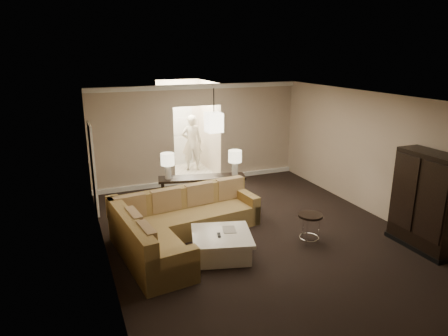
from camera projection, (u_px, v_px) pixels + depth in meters
name	position (u px, v px, depth m)	size (l,w,h in m)	color
ground	(261.00, 238.00, 8.14)	(8.00, 8.00, 0.00)	black
wall_back	(198.00, 134.00, 11.30)	(6.00, 0.04, 2.80)	#BCA78E
wall_front	(440.00, 276.00, 4.19)	(6.00, 0.04, 2.80)	#BCA78E
wall_left	(104.00, 193.00, 6.66)	(0.04, 8.00, 2.80)	#BCA78E
wall_right	(384.00, 158.00, 8.83)	(0.04, 8.00, 2.80)	#BCA78E
ceiling	(265.00, 100.00, 7.35)	(6.00, 8.00, 0.02)	white
crown_molding	(198.00, 87.00, 10.88)	(6.00, 0.10, 0.12)	white
baseboard	(199.00, 180.00, 11.64)	(6.00, 0.10, 0.12)	white
side_door	(93.00, 168.00, 9.26)	(0.05, 0.90, 2.10)	silver
foyer	(184.00, 129.00, 12.52)	(1.44, 2.02, 2.80)	silver
sectional_sofa	(177.00, 225.00, 7.89)	(3.17, 2.70, 0.92)	brown
coffee_table	(222.00, 244.00, 7.41)	(1.33, 1.33, 0.45)	silver
console_table	(202.00, 189.00, 9.58)	(2.11, 0.90, 0.80)	black
armoire	(426.00, 203.00, 7.53)	(0.56, 1.32, 1.89)	black
drink_table	(310.00, 222.00, 7.84)	(0.48, 0.48, 0.60)	black
table_lamp_left	(168.00, 162.00, 9.24)	(0.32, 0.32, 0.61)	silver
table_lamp_right	(235.00, 159.00, 9.50)	(0.32, 0.32, 0.61)	silver
pendant_light	(214.00, 122.00, 9.99)	(0.38, 0.38, 1.09)	black
person	(192.00, 140.00, 12.54)	(0.71, 0.47, 1.97)	beige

